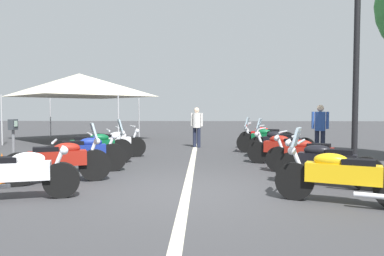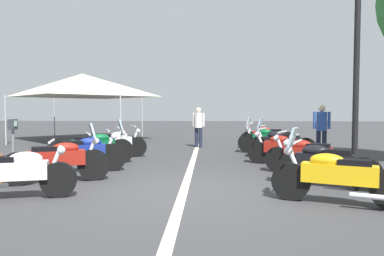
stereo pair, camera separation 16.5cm
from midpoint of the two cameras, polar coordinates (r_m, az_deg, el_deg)
The scene contains 20 objects.
ground_plane at distance 6.80m, azimuth -0.62°, elevation -9.80°, with size 80.00×80.00×0.00m, color #38383A.
lane_centre_stripe at distance 9.30m, azimuth 0.27°, elevation -6.33°, with size 13.35×0.16×0.01m, color beige.
motorcycle_left_row_0 at distance 6.74m, azimuth -25.08°, elevation -6.33°, with size 0.83×1.94×0.98m.
motorcycle_left_row_1 at distance 7.94m, azimuth -19.52°, elevation -4.67°, with size 1.05×1.99×1.22m.
motorcycle_left_row_2 at distance 9.06m, azimuth -16.02°, elevation -3.72°, with size 0.94×1.96×1.02m.
motorcycle_left_row_3 at distance 10.41m, azimuth -14.51°, elevation -2.79°, with size 0.98×2.12×1.22m.
motorcycle_left_row_4 at distance 11.57m, azimuth -11.65°, elevation -2.33°, with size 1.04×1.97×0.99m.
motorcycle_right_row_0 at distance 6.24m, azimuth 22.27°, elevation -6.85°, with size 1.03×1.98×1.20m.
motorcycle_right_row_1 at distance 7.56m, azimuth 20.41°, elevation -5.20°, with size 1.07×1.86×0.99m.
motorcycle_right_row_2 at distance 8.83m, azimuth 17.96°, elevation -4.05°, with size 1.10×1.84×0.98m.
motorcycle_right_row_3 at distance 10.15m, azimuth 14.74°, elevation -3.11°, with size 1.09×1.97×0.98m.
motorcycle_right_row_4 at distance 11.40m, azimuth 14.05°, elevation -2.31°, with size 0.95×1.95×1.22m.
motorcycle_right_row_5 at distance 12.71m, azimuth 12.23°, elevation -1.74°, with size 0.89×2.13×1.23m.
motorcycle_right_row_6 at distance 14.14m, azimuth 12.02°, elevation -1.33°, with size 0.93×2.08×1.01m.
street_lamp_twin_globe at distance 9.91m, azimuth 24.70°, elevation 12.27°, with size 0.32×1.22×4.57m.
parking_meter at distance 8.54m, azimuth -25.54°, elevation -1.39°, with size 0.19×0.14×1.29m.
traffic_cone_0 at distance 8.48m, azimuth -26.94°, elevation -5.57°, with size 0.36×0.36×0.61m.
bystander_0 at distance 14.40m, azimuth 1.35°, elevation 0.59°, with size 0.32×0.48×1.57m.
bystander_1 at distance 12.42m, azimuth 19.85°, elevation 0.26°, with size 0.32×0.51×1.64m.
event_tent at distance 18.46m, azimuth -16.43°, elevation 6.38°, with size 5.42×5.42×3.20m.
Camera 2 is at (-6.62, -0.46, 1.50)m, focal length 34.35 mm.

